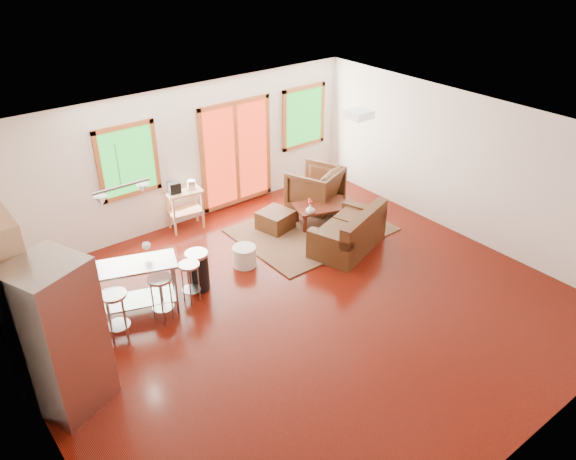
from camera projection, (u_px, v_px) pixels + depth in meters
floor at (300, 307)px, 8.49m from camera, size 7.50×7.00×0.02m
ceiling at (302, 144)px, 7.21m from camera, size 7.50×7.00×0.02m
back_wall at (180, 158)px, 10.25m from camera, size 7.50×0.02×2.60m
left_wall at (22, 342)px, 5.82m from camera, size 0.02×7.00×2.60m
right_wall at (466, 167)px, 9.87m from camera, size 0.02×7.00×2.60m
front_wall at (530, 372)px, 5.44m from camera, size 7.50×0.02×2.60m
window_left at (128, 161)px, 9.58m from camera, size 1.10×0.05×1.30m
french_doors at (236, 154)px, 10.96m from camera, size 1.60×0.05×2.10m
window_right at (304, 117)px, 11.68m from camera, size 1.10×0.05×1.30m
rug at (311, 230)px, 10.53m from camera, size 2.67×2.06×0.03m
loveseat at (349, 233)px, 9.82m from camera, size 1.63×1.24×0.77m
coffee_table at (322, 208)px, 10.58m from camera, size 1.15×0.90×0.40m
armchair at (315, 186)px, 11.12m from camera, size 1.16×1.13×0.94m
ottoman at (275, 220)px, 10.49m from camera, size 0.66×0.66×0.37m
pouf at (244, 256)px, 9.41m from camera, size 0.47×0.47×0.35m
vase at (310, 208)px, 10.22m from camera, size 0.19×0.19×0.29m
cabinets at (12, 288)px, 7.32m from camera, size 0.64×2.24×2.30m
refrigerator at (60, 337)px, 6.38m from camera, size 1.02×1.01×1.97m
island at (131, 280)px, 8.09m from camera, size 1.43×0.95×0.84m
cup at (146, 245)px, 8.10m from camera, size 0.14×0.12×0.12m
bar_stool_a at (115, 305)px, 7.58m from camera, size 0.46×0.46×0.76m
bar_stool_b at (161, 289)px, 7.96m from camera, size 0.43×0.43×0.73m
bar_stool_c at (190, 273)px, 8.39m from camera, size 0.37×0.37×0.66m
trash_can at (198, 271)px, 8.74m from camera, size 0.40×0.40×0.66m
kitchen_cart at (183, 196)px, 10.28m from camera, size 0.69×0.50×0.98m
ceiling_flush at (359, 114)px, 8.52m from camera, size 0.35×0.35×0.12m
pendant_light at (122, 193)px, 7.56m from camera, size 0.80×0.18×0.79m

